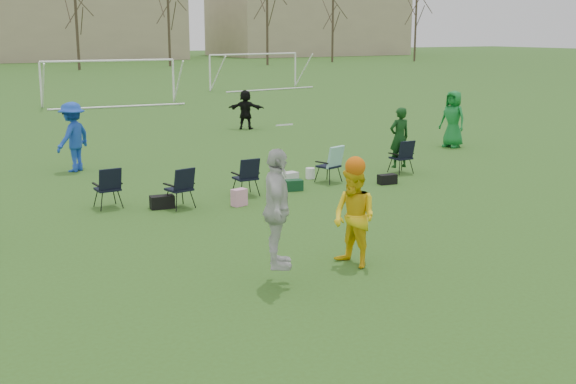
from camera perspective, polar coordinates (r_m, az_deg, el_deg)
ground at (r=11.46m, az=11.32°, el=-8.32°), size 260.00×260.00×0.00m
fielder_blue at (r=21.97m, az=-16.64°, el=4.19°), size 1.49×1.42×2.03m
fielder_green_far at (r=26.16m, az=12.90°, el=5.64°), size 0.85×1.10×1.99m
fielder_black at (r=30.30m, az=-3.37°, el=6.53°), size 1.50×1.30×1.64m
center_contest at (r=11.99m, az=2.31°, el=-1.62°), size 2.54×1.34×2.66m
sideline_setup at (r=18.87m, az=0.31°, el=1.99°), size 9.21×2.19×1.90m
goal_mid at (r=41.61m, az=-13.97°, el=9.38°), size 7.40×0.63×2.46m
goal_right at (r=51.55m, az=-2.68°, el=10.30°), size 7.35×1.14×2.46m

